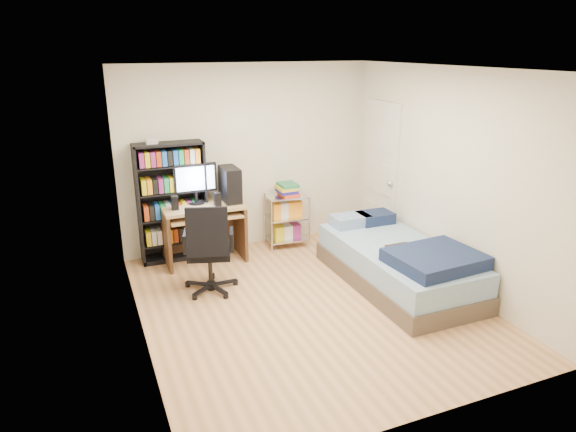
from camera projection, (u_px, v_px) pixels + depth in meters
name	position (u px, v px, depth m)	size (l,w,h in m)	color
room	(309.00, 195.00, 5.26)	(3.58, 4.08, 2.58)	tan
media_shelf	(172.00, 201.00, 6.61)	(0.88, 0.29, 1.62)	black
computer_desk	(210.00, 208.00, 6.66)	(1.02, 0.59, 1.29)	tan
office_chair	(210.00, 264.00, 5.84)	(0.79, 0.79, 1.06)	black
wire_cart	(287.00, 205.00, 7.13)	(0.60, 0.45, 0.91)	silver
bed	(399.00, 263.00, 6.03)	(1.08, 2.16, 0.62)	brown
door	(381.00, 174.00, 7.14)	(0.12, 0.80, 2.00)	silver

